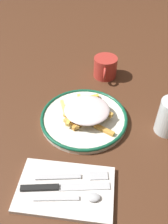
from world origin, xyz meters
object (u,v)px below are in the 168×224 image
(napkin, at_px, (66,189))
(coffee_mug, at_px, (105,67))
(spoon, at_px, (79,198))
(knife, at_px, (57,187))
(plate, at_px, (84,118))
(fries_heap, at_px, (86,110))
(fork, at_px, (72,177))

(napkin, height_order, coffee_mug, coffee_mug)
(spoon, bearing_deg, knife, -111.26)
(plate, bearing_deg, fries_heap, 136.60)
(fork, xyz_separation_m, spoon, (0.05, 0.02, 0.00))
(fries_heap, relative_size, spoon, 1.15)
(fries_heap, height_order, fork, fries_heap)
(knife, relative_size, coffee_mug, 1.88)
(coffee_mug, bearing_deg, napkin, -8.16)
(fork, bearing_deg, knife, -43.35)
(fork, distance_m, coffee_mug, 0.46)
(knife, bearing_deg, napkin, 98.55)
(fries_heap, distance_m, napkin, 0.25)
(napkin, bearing_deg, fork, 157.94)
(napkin, bearing_deg, fries_heap, 174.70)
(plate, distance_m, fork, 0.21)
(napkin, relative_size, coffee_mug, 2.04)
(fries_heap, height_order, knife, fries_heap)
(plate, relative_size, spoon, 1.75)
(napkin, relative_size, knife, 1.08)
(plate, relative_size, fries_heap, 1.52)
(plate, xyz_separation_m, coffee_mug, (-0.25, 0.05, 0.03))
(plate, relative_size, knife, 1.27)
(plate, relative_size, coffee_mug, 2.40)
(fries_heap, relative_size, fork, 1.00)
(coffee_mug, bearing_deg, fries_heap, -11.04)
(fork, height_order, knife, knife)
(fork, bearing_deg, napkin, -22.06)
(fork, relative_size, knife, 0.84)
(fork, bearing_deg, spoon, 22.91)
(fries_heap, xyz_separation_m, napkin, (0.25, -0.02, -0.03))
(fork, distance_m, knife, 0.04)
(plate, xyz_separation_m, fork, (0.21, -0.01, 0.00))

